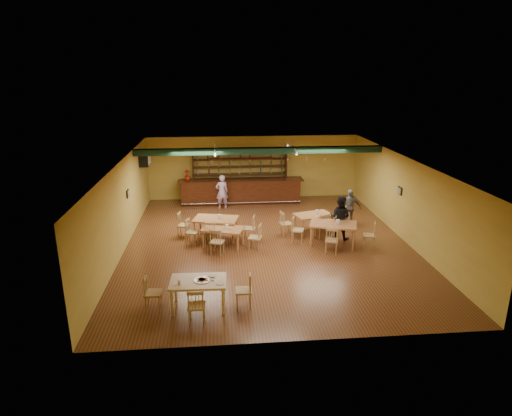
{
  "coord_description": "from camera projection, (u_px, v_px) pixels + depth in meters",
  "views": [
    {
      "loc": [
        -1.73,
        -14.51,
        5.9
      ],
      "look_at": [
        -0.36,
        0.6,
        1.15
      ],
      "focal_mm": 30.61,
      "sensor_mm": 36.0,
      "label": 1
    }
  ],
  "objects": [
    {
      "name": "back_bar_hutch",
      "position": [
        240.0,
        176.0,
        20.79
      ],
      "size": [
        4.48,
        0.4,
        2.28
      ],
      "primitive_type": "cube",
      "color": "#36120A",
      "rests_on": "ground"
    },
    {
      "name": "near_table",
      "position": [
        199.0,
        294.0,
        11.32
      ],
      "size": [
        1.47,
        0.97,
        0.77
      ],
      "primitive_type": "cube",
      "rotation": [
        0.0,
        0.0,
        -0.03
      ],
      "color": "beige",
      "rests_on": "ground"
    },
    {
      "name": "poinsettia",
      "position": [
        187.0,
        175.0,
        19.92
      ],
      "size": [
        0.35,
        0.35,
        0.49
      ],
      "primitive_type": "imported",
      "rotation": [
        0.0,
        0.0,
        0.35
      ],
      "color": "#A5220F",
      "rests_on": "bar_counter"
    },
    {
      "name": "side_plate",
      "position": [
        220.0,
        283.0,
        11.05
      ],
      "size": [
        0.23,
        0.23,
        0.01
      ],
      "primitive_type": "cylinder",
      "rotation": [
        0.0,
        0.0,
        -0.03
      ],
      "color": "white",
      "rests_on": "near_table"
    },
    {
      "name": "napkin_stack",
      "position": [
        212.0,
        276.0,
        11.42
      ],
      "size": [
        0.23,
        0.19,
        0.03
      ],
      "primitive_type": "cube",
      "rotation": [
        0.0,
        0.0,
        -0.23
      ],
      "color": "white",
      "rests_on": "near_table"
    },
    {
      "name": "floor",
      "position": [
        267.0,
        243.0,
        15.7
      ],
      "size": [
        12.0,
        12.0,
        0.0
      ],
      "primitive_type": "plane",
      "color": "#512C17",
      "rests_on": "ground"
    },
    {
      "name": "patron_right_a",
      "position": [
        340.0,
        217.0,
        15.94
      ],
      "size": [
        0.99,
        0.94,
        1.62
      ],
      "primitive_type": "imported",
      "rotation": [
        0.0,
        0.0,
        2.57
      ],
      "color": "black",
      "rests_on": "ground"
    },
    {
      "name": "ac_unit",
      "position": [
        145.0,
        159.0,
        18.57
      ],
      "size": [
        0.34,
        0.7,
        0.48
      ],
      "primitive_type": "cube",
      "color": "white",
      "rests_on": "wall_left"
    },
    {
      "name": "pizza_server",
      "position": [
        208.0,
        279.0,
        11.27
      ],
      "size": [
        0.31,
        0.27,
        0.0
      ],
      "primitive_type": "cube",
      "rotation": [
        0.0,
        0.0,
        -0.67
      ],
      "color": "silver",
      "rests_on": "pizza_tray"
    },
    {
      "name": "dining_table_c",
      "position": [
        223.0,
        238.0,
        15.27
      ],
      "size": [
        1.59,
        1.24,
        0.7
      ],
      "primitive_type": "cube",
      "rotation": [
        0.0,
        0.0,
        -0.32
      ],
      "color": "#A7673B",
      "rests_on": "ground"
    },
    {
      "name": "picture_right",
      "position": [
        400.0,
        191.0,
        16.09
      ],
      "size": [
        0.04,
        0.34,
        0.28
      ],
      "primitive_type": "cube",
      "color": "black",
      "rests_on": "wall_right"
    },
    {
      "name": "parmesan_shaker",
      "position": [
        179.0,
        282.0,
        11.0
      ],
      "size": [
        0.08,
        0.08,
        0.11
      ],
      "primitive_type": "cylinder",
      "rotation": [
        0.0,
        0.0,
        -0.03
      ],
      "color": "#EAE5C6",
      "rests_on": "near_table"
    },
    {
      "name": "patron_bar",
      "position": [
        222.0,
        192.0,
        19.44
      ],
      "size": [
        0.63,
        0.48,
        1.55
      ],
      "primitive_type": "imported",
      "rotation": [
        0.0,
        0.0,
        3.36
      ],
      "color": "#9251B1",
      "rests_on": "ground"
    },
    {
      "name": "dining_table_b",
      "position": [
        313.0,
        223.0,
        16.77
      ],
      "size": [
        1.56,
        1.18,
        0.69
      ],
      "primitive_type": "cube",
      "rotation": [
        0.0,
        0.0,
        0.28
      ],
      "color": "#A7673B",
      "rests_on": "ground"
    },
    {
      "name": "ceiling_beam",
      "position": [
        260.0,
        151.0,
        17.5
      ],
      "size": [
        10.0,
        0.3,
        0.25
      ],
      "primitive_type": "cube",
      "color": "black",
      "rests_on": "ceiling"
    },
    {
      "name": "track_rail_left",
      "position": [
        215.0,
        147.0,
        17.9
      ],
      "size": [
        0.05,
        2.5,
        0.05
      ],
      "primitive_type": "cube",
      "color": "white",
      "rests_on": "ceiling"
    },
    {
      "name": "patron_right_b",
      "position": [
        350.0,
        207.0,
        17.35
      ],
      "size": [
        0.9,
        0.48,
        1.47
      ],
      "primitive_type": "imported",
      "rotation": [
        0.0,
        0.0,
        3.0
      ],
      "color": "slate",
      "rests_on": "ground"
    },
    {
      "name": "picture_left",
      "position": [
        128.0,
        194.0,
        15.71
      ],
      "size": [
        0.04,
        0.34,
        0.28
      ],
      "primitive_type": "cube",
      "color": "black",
      "rests_on": "wall_left"
    },
    {
      "name": "pizza_tray",
      "position": [
        202.0,
        280.0,
        11.21
      ],
      "size": [
        0.49,
        0.49,
        0.01
      ],
      "primitive_type": "cylinder",
      "rotation": [
        0.0,
        0.0,
        0.27
      ],
      "color": "silver",
      "rests_on": "near_table"
    },
    {
      "name": "track_rail_right",
      "position": [
        292.0,
        146.0,
        18.17
      ],
      "size": [
        0.05,
        2.5,
        0.05
      ],
      "primitive_type": "cube",
      "color": "white",
      "rests_on": "ceiling"
    },
    {
      "name": "dining_table_a",
      "position": [
        216.0,
        228.0,
        16.04
      ],
      "size": [
        1.74,
        1.28,
        0.78
      ],
      "primitive_type": "cube",
      "rotation": [
        0.0,
        0.0,
        -0.24
      ],
      "color": "#A7673B",
      "rests_on": "ground"
    },
    {
      "name": "bar_counter",
      "position": [
        241.0,
        191.0,
        20.37
      ],
      "size": [
        5.79,
        0.85,
        1.13
      ],
      "primitive_type": "cube",
      "color": "#36120A",
      "rests_on": "ground"
    },
    {
      "name": "dining_table_d",
      "position": [
        333.0,
        234.0,
        15.45
      ],
      "size": [
        1.82,
        1.4,
        0.8
      ],
      "primitive_type": "cube",
      "rotation": [
        0.0,
        0.0,
        -0.31
      ],
      "color": "#A7673B",
      "rests_on": "ground"
    }
  ]
}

